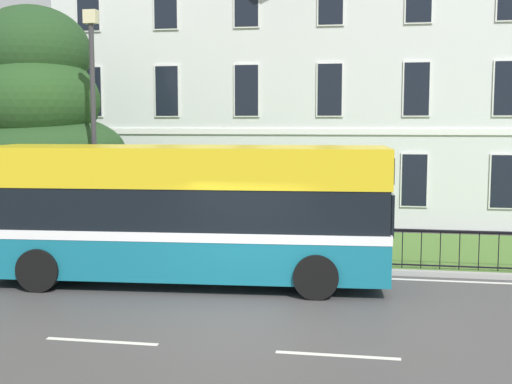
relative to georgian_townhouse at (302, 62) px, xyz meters
name	(u,v)px	position (x,y,z in m)	size (l,w,h in m)	color
ground_plane	(248,302)	(0.36, -14.13, -6.18)	(60.00, 56.00, 0.18)	#454344
georgian_townhouse	(302,62)	(0.00, 0.00, 0.00)	(17.52, 9.49, 12.03)	silver
iron_verge_railing	(258,243)	(0.00, -10.82, -5.54)	(16.43, 0.04, 0.97)	black
evergreen_tree	(37,142)	(-7.23, -8.56, -3.05)	(5.43, 5.34, 7.18)	#423328
single_decker_bus	(186,211)	(-1.37, -12.69, -4.50)	(9.43, 3.13, 3.17)	#14677D
street_lamp_post	(93,115)	(-4.61, -10.32, -2.26)	(0.36, 0.24, 6.59)	#333338
litter_bin	(254,235)	(-0.21, -10.24, -5.44)	(0.51, 0.51, 1.20)	black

